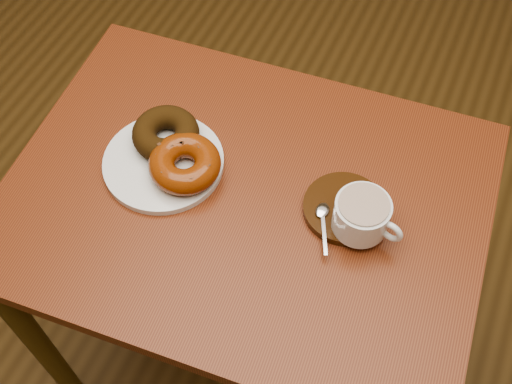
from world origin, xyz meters
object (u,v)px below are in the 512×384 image
at_px(cafe_table, 246,231).
at_px(coffee_cup, 362,215).
at_px(donut_plate, 164,162).
at_px(saucer, 344,208).

relative_size(cafe_table, coffee_cup, 7.21).
bearing_deg(coffee_cup, cafe_table, -163.44).
relative_size(donut_plate, saucer, 1.53).
xyz_separation_m(donut_plate, coffee_cup, (0.34, 0.01, 0.04)).
distance_m(cafe_table, saucer, 0.20).
bearing_deg(saucer, coffee_cup, -36.51).
bearing_deg(coffee_cup, donut_plate, -165.05).
height_order(cafe_table, donut_plate, donut_plate).
height_order(saucer, coffee_cup, coffee_cup).
xyz_separation_m(cafe_table, coffee_cup, (0.19, 0.01, 0.16)).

